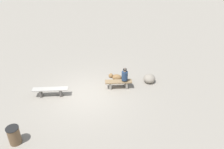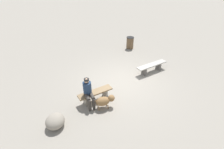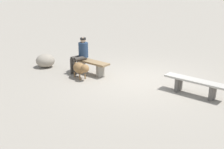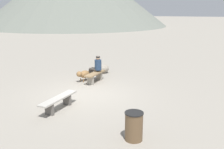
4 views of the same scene
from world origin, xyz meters
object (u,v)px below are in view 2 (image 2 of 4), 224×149
Objects in this scene: seated_person at (88,91)px; trash_bin at (130,43)px; bench_left at (152,66)px; bench_right at (95,94)px; boulder at (55,121)px; dog at (105,101)px.

seated_person reaches higher than trash_bin.
trash_bin is (-1.36, -3.09, 0.07)m from bench_left.
trash_bin reaches higher than bench_left.
bench_right is 1.95m from boulder.
trash_bin is 7.80m from boulder.
bench_right is 0.61m from dog.
dog is at bearing 36.14° from trash_bin.
seated_person is (0.36, 0.06, 0.39)m from bench_right.
dog is at bearing 100.83° from bench_right.
trash_bin is at bearing -134.95° from seated_person.
bench_left is at bearing -177.29° from boulder.
seated_person is 0.77m from dog.
bench_right is 1.23× the size of seated_person.
bench_left is at bearing 66.23° from trash_bin.
trash_bin is at bearing 58.63° from dog.
bench_left is at bearing -172.19° from bench_right.
boulder is at bearing -167.71° from dog.
dog is 1.02× the size of trash_bin.
dog is 6.29m from trash_bin.
dog is (3.72, 0.62, 0.02)m from bench_left.
dog reaches higher than boulder.
boulder is at bearing 10.32° from bench_left.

